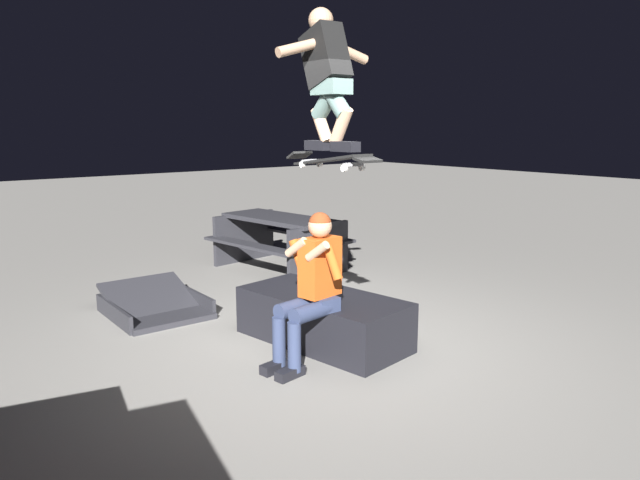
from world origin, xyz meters
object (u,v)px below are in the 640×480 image
object	(u,v)px
skater_airborne	(327,73)
skateboard	(331,160)
person_sitting_on_ledge	(312,282)
ledge_box_main	(322,318)
kicker_ramp	(155,308)
picnic_table_back	(279,234)

from	to	relation	value
skater_airborne	skateboard	bearing A→B (deg)	178.06
person_sitting_on_ledge	skater_airborne	world-z (taller)	skater_airborne
ledge_box_main	kicker_ramp	xyz separation A→B (m)	(1.78, 0.88, -0.16)
skateboard	skater_airborne	bearing A→B (deg)	-1.94
skater_airborne	kicker_ramp	distance (m)	3.23
person_sitting_on_ledge	skater_airborne	distance (m)	1.71
ledge_box_main	kicker_ramp	bearing A→B (deg)	26.39
ledge_box_main	picnic_table_back	bearing A→B (deg)	-26.73
picnic_table_back	kicker_ramp	bearing A→B (deg)	111.04
ledge_box_main	skater_airborne	distance (m)	2.22
kicker_ramp	skateboard	bearing A→B (deg)	-163.26
skateboard	ledge_box_main	bearing A→B (deg)	-29.84
ledge_box_main	skater_airborne	bearing A→B (deg)	146.45
skater_airborne	ledge_box_main	bearing A→B (deg)	-33.55
ledge_box_main	skater_airborne	xyz separation A→B (m)	(-0.34, 0.23, 2.18)
ledge_box_main	person_sitting_on_ledge	world-z (taller)	person_sitting_on_ledge
skateboard	kicker_ramp	world-z (taller)	skateboard
skater_airborne	picnic_table_back	distance (m)	3.86
person_sitting_on_ledge	ledge_box_main	bearing A→B (deg)	-49.00
picnic_table_back	skater_airborne	bearing A→B (deg)	152.44
kicker_ramp	ledge_box_main	bearing A→B (deg)	-153.61
person_sitting_on_ledge	skateboard	distance (m)	1.03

